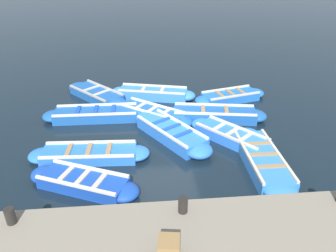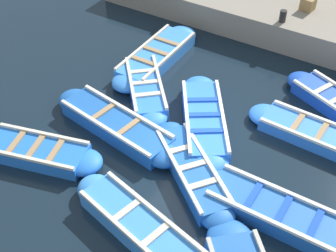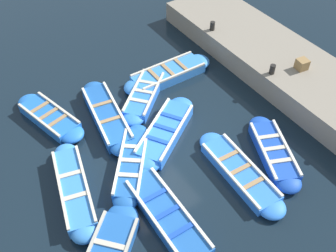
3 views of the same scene
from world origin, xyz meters
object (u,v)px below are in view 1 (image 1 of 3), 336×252
bollard_mid_north (183,205)px  boat_near_quay (96,114)px  wooden_crate (169,248)px  bollard_north (10,216)px  boat_alongside (214,115)px  boat_mid_row (171,133)px  boat_centre (262,160)px  boat_far_corner (230,97)px  boat_inner_gap (153,113)px  boat_end_of_row (89,154)px  boat_broadside (153,94)px  boat_drifting (231,137)px  boat_stern_in (83,182)px  boat_bow_out (96,94)px

bollard_mid_north → boat_near_quay: bearing=-158.1°
wooden_crate → bollard_north: bearing=-109.5°
boat_alongside → bollard_mid_north: size_ratio=11.23×
boat_mid_row → boat_centre: 3.09m
boat_near_quay → boat_far_corner: 5.57m
boat_alongside → boat_inner_gap: bearing=-98.4°
boat_mid_row → bollard_mid_north: bollard_mid_north is taller
boat_end_of_row → boat_broadside: bearing=153.9°
boat_broadside → boat_drifting: (3.81, 2.40, -0.02)m
boat_centre → bollard_north: 6.72m
boat_centre → boat_near_quay: bearing=-123.9°
boat_stern_in → boat_inner_gap: bearing=152.7°
boat_broadside → boat_bow_out: (-0.23, -2.41, -0.03)m
boat_broadside → boat_inner_gap: (1.85, -0.11, -0.02)m
boat_end_of_row → boat_bow_out: 4.64m
boat_stern_in → boat_bow_out: (-6.03, -0.27, -0.00)m
boat_end_of_row → boat_stern_in: bearing=0.5°
boat_centre → bollard_north: size_ratio=10.75×
boat_broadside → bollard_north: 8.50m
boat_broadside → boat_drifting: size_ratio=1.26×
boat_end_of_row → boat_near_quay: (-2.66, -0.06, 0.03)m
boat_inner_gap → boat_bow_out: bearing=-132.1°
boat_bow_out → wooden_crate: 9.46m
boat_centre → boat_bow_out: (-5.45, -5.35, -0.01)m
boat_bow_out → wooden_crate: bearing=13.9°
bollard_north → boat_far_corner: bearing=138.7°
boat_mid_row → boat_centre: boat_mid_row is taller
boat_inner_gap → bollard_north: bollard_north is taller
boat_centre → bollard_mid_north: (2.62, -2.70, 0.84)m
boat_centre → bollard_mid_north: size_ratio=10.75×
boat_far_corner → bollard_mid_north: (7.30, -2.98, 0.85)m
bollard_north → boat_bow_out: bearing=174.5°
boat_end_of_row → wooden_crate: wooden_crate is taller
boat_centre → boat_far_corner: bearing=176.6°
boat_broadside → boat_mid_row: same height
boat_bow_out → boat_alongside: bearing=62.2°
boat_broadside → boat_near_quay: bearing=-51.8°
boat_near_quay → bollard_north: (6.09, -0.97, 0.84)m
boat_end_of_row → boat_near_quay: boat_near_quay is taller
boat_alongside → boat_bow_out: 5.19m
boat_bow_out → boat_mid_row: bearing=38.0°
boat_stern_in → wooden_crate: size_ratio=8.49×
wooden_crate → boat_broadside: bearing=179.0°
boat_alongside → boat_mid_row: boat_mid_row is taller
boat_inner_gap → boat_mid_row: bearing=19.0°
bollard_north → boat_drifting: bearing=125.8°
boat_inner_gap → bollard_north: bearing=-27.2°
boat_inner_gap → wooden_crate: (7.06, -0.05, 0.86)m
boat_near_quay → bollard_north: 6.23m
boat_near_quay → boat_end_of_row: bearing=1.2°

